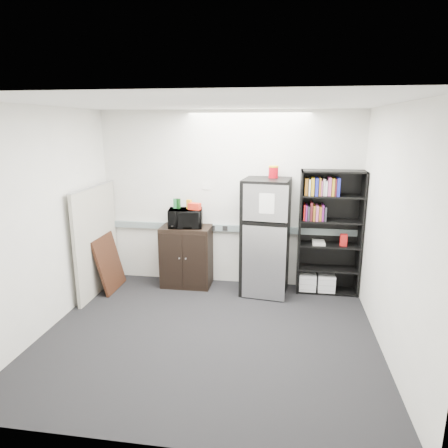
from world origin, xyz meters
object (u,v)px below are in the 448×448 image
Objects in this scene: bookshelf at (328,230)px; microwave at (185,218)px; cubicle_partition at (97,240)px; cabinet at (187,256)px; refrigerator at (265,237)px.

microwave is (-2.14, -0.08, 0.12)m from bookshelf.
bookshelf is 2.14m from microwave.
cubicle_partition is 1.70× the size of cabinet.
microwave is (0.00, -0.02, 0.62)m from cabinet.
cubicle_partition is at bearing -161.64° from cabinet.
microwave is at bearing 17.71° from cubicle_partition.
bookshelf is 1.07× the size of refrigerator.
bookshelf reaches higher than cabinet.
cabinet is (1.27, 0.42, -0.33)m from cubicle_partition.
bookshelf is at bearing -6.69° from microwave.
microwave is at bearing -90.00° from cabinet.
refrigerator is (-0.91, -0.15, -0.11)m from bookshelf.
cubicle_partition is 3.21× the size of microwave.
refrigerator is at bearing -11.87° from microwave.
cubicle_partition is 1.38m from cabinet.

